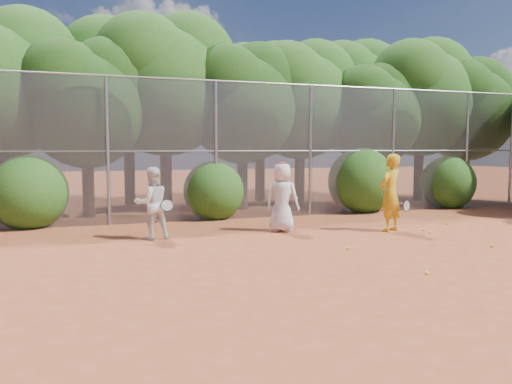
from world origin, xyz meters
name	(u,v)px	position (x,y,z in m)	size (l,w,h in m)	color
ground	(351,261)	(0.00, 0.00, 0.00)	(80.00, 80.00, 0.00)	#9A4322
fence_back	(245,149)	(-0.12, 6.00, 2.05)	(20.05, 0.09, 4.03)	gray
tree_2	(87,98)	(-4.45, 7.83, 3.58)	(3.99, 3.47, 5.47)	black
tree_3	(166,78)	(-1.94, 8.84, 4.40)	(4.89, 4.26, 6.70)	black
tree_4	(243,98)	(0.55, 8.24, 3.76)	(4.19, 3.64, 5.73)	black
tree_5	(301,95)	(3.06, 9.04, 4.05)	(4.51, 3.92, 6.17)	black
tree_6	(374,110)	(5.55, 8.03, 3.47)	(3.86, 3.36, 5.29)	black
tree_7	(421,92)	(8.06, 8.64, 4.28)	(4.77, 4.14, 6.53)	black
tree_8	(467,105)	(10.05, 8.34, 3.82)	(4.25, 3.70, 5.82)	black
tree_10	(129,78)	(-2.93, 11.05, 4.63)	(5.15, 4.48, 7.06)	black
tree_11	(261,95)	(2.06, 10.64, 4.16)	(4.64, 4.03, 6.35)	black
tree_12	(354,92)	(6.56, 11.24, 4.51)	(5.02, 4.37, 6.88)	black
bush_0	(29,189)	(-6.00, 6.30, 1.00)	(2.00, 2.00, 2.00)	#1F4A12
bush_1	(214,188)	(-1.00, 6.30, 0.90)	(1.80, 1.80, 1.80)	#1F4A12
bush_2	(361,178)	(4.00, 6.30, 1.10)	(2.20, 2.20, 2.20)	#1F4A12
bush_3	(448,180)	(7.50, 6.30, 0.95)	(1.90, 1.90, 1.90)	#1F4A12
player_yellow	(390,193)	(2.59, 2.59, 0.97)	(0.92, 0.72, 1.94)	gold
player_teen	(282,197)	(0.03, 3.45, 0.87)	(0.99, 0.96, 1.74)	silver
player_white	(152,203)	(-3.19, 3.44, 0.82)	(0.91, 0.77, 1.65)	silver
ball_0	(430,232)	(3.29, 1.92, 0.03)	(0.07, 0.07, 0.07)	#D7EC2B
ball_1	(423,229)	(3.42, 2.35, 0.03)	(0.07, 0.07, 0.07)	#D7EC2B
ball_2	(426,273)	(0.64, -1.32, 0.03)	(0.07, 0.07, 0.07)	#D7EC2B
ball_3	(492,246)	(3.41, 0.11, 0.03)	(0.07, 0.07, 0.07)	#D7EC2B
ball_4	(348,248)	(0.43, 0.88, 0.03)	(0.07, 0.07, 0.07)	#D7EC2B
ball_5	(447,223)	(4.69, 2.99, 0.03)	(0.07, 0.07, 0.07)	#D7EC2B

